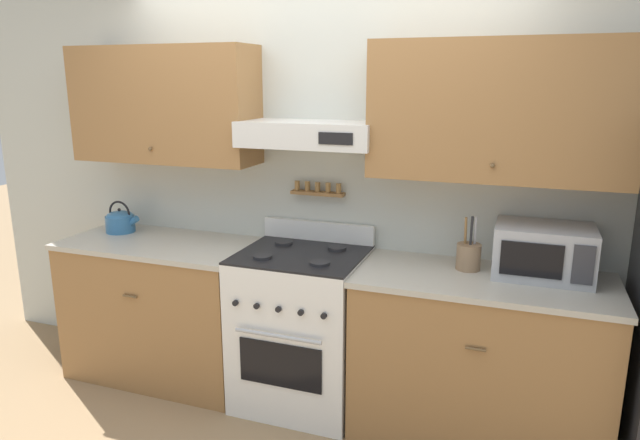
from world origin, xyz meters
name	(u,v)px	position (x,y,z in m)	size (l,w,h in m)	color
ground_plane	(281,428)	(0.00, 0.00, 0.00)	(16.00, 16.00, 0.00)	#937551
wall_back	(321,160)	(0.02, 0.61, 1.46)	(5.20, 0.46, 2.55)	silver
counter_left	(164,308)	(-0.99, 0.34, 0.46)	(1.24, 0.66, 0.93)	olive
counter_right	(479,357)	(1.04, 0.34, 0.46)	(1.35, 0.66, 0.93)	olive
stove_range	(301,328)	(0.00, 0.32, 0.48)	(0.73, 0.68, 1.07)	white
tea_kettle	(120,221)	(-1.37, 0.44, 1.00)	(0.25, 0.19, 0.22)	teal
microwave	(543,251)	(1.32, 0.46, 1.06)	(0.50, 0.36, 0.28)	#ADAFB5
utensil_crock	(469,256)	(0.94, 0.44, 1.00)	(0.13, 0.13, 0.30)	#8E7051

